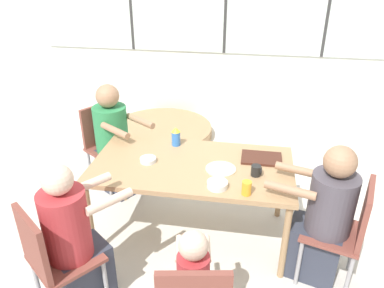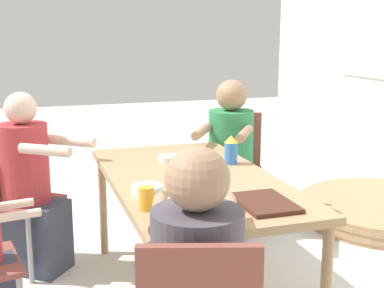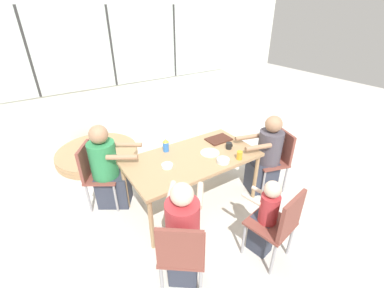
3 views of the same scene
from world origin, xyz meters
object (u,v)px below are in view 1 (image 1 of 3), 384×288
Objects in this scene: chair_for_man_blue_shirt at (347,226)px; person_man_teal_shirt at (115,145)px; person_woman_green_shirt at (75,244)px; chair_for_man_teal_shirt at (105,139)px; person_man_blue_shirt at (322,221)px; bowl_white_shallow at (148,160)px; bowl_cereal at (217,184)px; coffee_mug at (256,171)px; folded_table_stack at (161,132)px; chair_for_woman_green_shirt at (51,255)px; sippy_cup at (176,136)px; juice_glass at (247,188)px.

person_man_teal_shirt is at bearing 82.53° from chair_for_man_blue_shirt.
chair_for_man_blue_shirt is 0.77× the size of person_woman_green_shirt.
person_man_teal_shirt is at bearing 90.00° from chair_for_man_teal_shirt.
person_man_blue_shirt is at bearing 55.50° from person_woman_green_shirt.
bowl_white_shallow is 0.66m from bowl_cereal.
coffee_mug is at bearing -4.00° from bowl_white_shallow.
bowl_white_shallow is (-0.87, 0.06, -0.02)m from coffee_mug.
person_man_teal_shirt reaches higher than folded_table_stack.
chair_for_man_blue_shirt is 0.74m from coffee_mug.
person_man_blue_shirt is at bearing 97.48° from chair_for_man_teal_shirt.
person_woman_green_shirt is 7.41× the size of bowl_cereal.
person_man_teal_shirt is at bearing 132.79° from chair_for_woman_green_shirt.
person_man_blue_shirt is 1.41m from bowl_white_shallow.
chair_for_woman_green_shirt is 1.04m from bowl_white_shallow.
coffee_mug is at bearing 70.48° from person_woman_green_shirt.
chair_for_woman_green_shirt is at bearing -113.43° from sippy_cup.
bowl_white_shallow is at bearing 105.25° from chair_for_woman_green_shirt.
bowl_white_shallow is 2.03m from folded_table_stack.
chair_for_man_blue_shirt is at bearing -25.66° from sippy_cup.
chair_for_woman_green_shirt is 5.08× the size of sippy_cup.
sippy_cup reaches higher than bowl_cereal.
chair_for_man_blue_shirt is 8.42× the size of juice_glass.
chair_for_woman_green_shirt is 0.64× the size of folded_table_stack.
chair_for_man_blue_shirt is at bearing 52.60° from person_woman_green_shirt.
chair_for_man_teal_shirt is (-2.19, 1.01, 0.00)m from chair_for_man_blue_shirt.
person_man_teal_shirt is 0.79m from sippy_cup.
folded_table_stack is (-0.98, 2.16, -0.66)m from bowl_cereal.
sippy_cup is at bearing 104.23° from chair_for_woman_green_shirt.
person_man_blue_shirt is at bearing 5.06° from juice_glass.
coffee_mug is at bearing 97.58° from person_man_teal_shirt.
chair_for_man_blue_shirt is 0.77× the size of person_man_teal_shirt.
folded_table_stack is at bearing 118.26° from juice_glass.
person_man_blue_shirt is 6.55× the size of sippy_cup.
chair_for_man_blue_shirt is 2.41m from chair_for_man_teal_shirt.
person_woman_green_shirt is 1.26m from sippy_cup.
juice_glass is at bearing 88.32° from chair_for_man_teal_shirt.
chair_for_man_blue_shirt is 1.54m from sippy_cup.
person_man_teal_shirt reaches higher than chair_for_man_blue_shirt.
coffee_mug is 0.64× the size of bowl_white_shallow.
coffee_mug is 2.41m from folded_table_stack.
bowl_cereal is at bearing 106.63° from person_man_blue_shirt.
juice_glass reaches higher than coffee_mug.
person_man_teal_shirt is at bearing 158.67° from sippy_cup.
folded_table_stack is (-0.54, 1.55, -0.72)m from sippy_cup.
juice_glass reaches higher than bowl_cereal.
sippy_cup reaches higher than coffee_mug.
bowl_white_shallow is (-0.16, -0.33, -0.07)m from sippy_cup.
sippy_cup is 1.79m from folded_table_stack.
bowl_cereal is at bearing -24.62° from bowl_white_shallow.
chair_for_woman_green_shirt is 1.65m from chair_for_man_teal_shirt.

